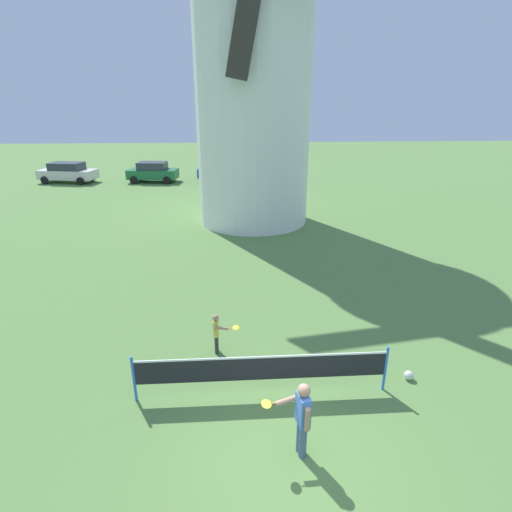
{
  "coord_description": "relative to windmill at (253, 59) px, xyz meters",
  "views": [
    {
      "loc": [
        -0.89,
        -5.57,
        6.0
      ],
      "look_at": [
        -0.31,
        3.56,
        2.49
      ],
      "focal_mm": 28.3,
      "sensor_mm": 36.0,
      "label": 1
    }
  ],
  "objects": [
    {
      "name": "parked_car_cream",
      "position": [
        -13.94,
        11.87,
        -7.05
      ],
      "size": [
        4.59,
        2.53,
        1.56
      ],
      "color": "silver",
      "rests_on": "ground_plane"
    },
    {
      "name": "player_far",
      "position": [
        -1.61,
        -12.11,
        -7.25
      ],
      "size": [
        0.67,
        0.43,
        1.08
      ],
      "color": "#333338",
      "rests_on": "ground_plane"
    },
    {
      "name": "tennis_net",
      "position": [
        -0.62,
        -13.79,
        -7.17
      ],
      "size": [
        5.46,
        0.06,
        1.1
      ],
      "color": "blue",
      "rests_on": "ground_plane"
    },
    {
      "name": "windmill",
      "position": [
        0.0,
        0.0,
        0.0
      ],
      "size": [
        8.97,
        6.36,
        15.73
      ],
      "color": "white",
      "rests_on": "ground_plane"
    },
    {
      "name": "parked_car_blue",
      "position": [
        -1.64,
        12.0,
        -7.05
      ],
      "size": [
        4.32,
        2.13,
        1.56
      ],
      "color": "#334C99",
      "rests_on": "ground_plane"
    },
    {
      "name": "ground_plane",
      "position": [
        -0.31,
        -15.35,
        -7.86
      ],
      "size": [
        120.0,
        120.0,
        0.0
      ],
      "primitive_type": "plane",
      "color": "#5B8442"
    },
    {
      "name": "player_near",
      "position": [
        -0.05,
        -15.41,
        -7.0
      ],
      "size": [
        0.86,
        0.5,
        1.52
      ],
      "color": "slate",
      "rests_on": "ground_plane"
    },
    {
      "name": "parked_car_green",
      "position": [
        -7.29,
        11.65,
        -7.05
      ],
      "size": [
        3.99,
        2.24,
        1.56
      ],
      "color": "#1E6638",
      "rests_on": "ground_plane"
    },
    {
      "name": "stray_ball",
      "position": [
        2.8,
        -13.49,
        -7.75
      ],
      "size": [
        0.21,
        0.21,
        0.21
      ],
      "primitive_type": "sphere",
      "color": "silver",
      "rests_on": "ground_plane"
    }
  ]
}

